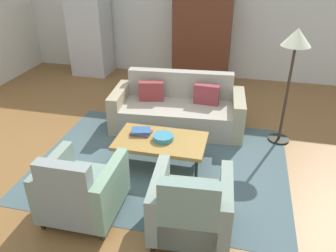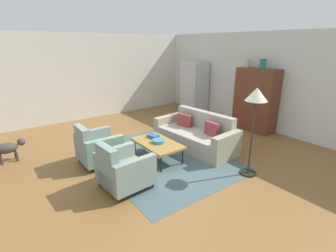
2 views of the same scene
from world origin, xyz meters
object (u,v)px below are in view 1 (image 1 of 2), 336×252
cabinet (202,39)px  floor_lamp (295,49)px  armchair_left (80,192)px  fruit_bowl (163,138)px  coffee_table (161,142)px  refrigerator (90,33)px  book_stack (141,132)px  armchair_right (190,209)px  couch (178,110)px

cabinet → floor_lamp: cabinet is taller
armchair_left → floor_lamp: (2.22, 2.23, 1.10)m
fruit_bowl → cabinet: (0.00, 3.44, 0.46)m
coffee_table → refrigerator: size_ratio=0.65×
coffee_table → fruit_bowl: (0.03, -0.00, 0.07)m
book_stack → armchair_left: bearing=-103.4°
coffee_table → fruit_bowl: fruit_bowl is taller
cabinet → armchair_left: bearing=-97.9°
book_stack → cabinet: bearing=84.3°
coffee_table → fruit_bowl: 0.08m
armchair_left → fruit_bowl: (0.63, 1.17, 0.09)m
fruit_bowl → floor_lamp: (1.59, 1.06, 1.01)m
coffee_table → armchair_right: armchair_right is taller
book_stack → cabinet: size_ratio=0.16×
armchair_left → fruit_bowl: size_ratio=3.21×
couch → cabinet: bearing=-95.6°
fruit_bowl → cabinet: 3.47m
armchair_left → armchair_right: (1.20, 0.00, 0.00)m
book_stack → armchair_right: bearing=-54.2°
armchair_right → couch: bearing=100.3°
coffee_table → refrigerator: (-2.48, 3.34, 0.56)m
couch → book_stack: bearing=70.4°
armchair_left → armchair_right: bearing=-0.3°
armchair_right → fruit_bowl: (-0.57, 1.17, 0.09)m
book_stack → refrigerator: size_ratio=0.16×
armchair_left → cabinet: bearing=81.8°
armchair_right → floor_lamp: (1.02, 2.23, 1.10)m
couch → floor_lamp: 2.00m
couch → coffee_table: bearing=85.8°
armchair_right → armchair_left: bearing=175.7°
fruit_bowl → cabinet: bearing=90.0°
cabinet → floor_lamp: size_ratio=1.05×
armchair_right → coffee_table: bearing=113.1°
coffee_table → armchair_right: size_ratio=1.36×
coffee_table → cabinet: 3.48m
armchair_right → cabinet: (-0.57, 4.61, 0.56)m
coffee_table → armchair_left: armchair_left is taller
book_stack → floor_lamp: bearing=26.8°
armchair_left → cabinet: (0.64, 4.61, 0.56)m
armchair_right → refrigerator: size_ratio=0.48×
cabinet → refrigerator: bearing=-177.6°
couch → refrigerator: (-2.47, 2.15, 0.64)m
cabinet → floor_lamp: 2.91m
fruit_bowl → armchair_left: bearing=-118.5°
coffee_table → cabinet: (0.04, 3.44, 0.53)m
coffee_table → book_stack: bearing=163.5°
book_stack → fruit_bowl: bearing=-14.9°
armchair_right → book_stack: (-0.91, 1.26, 0.09)m
refrigerator → book_stack: bearing=-56.1°
armchair_left → book_stack: armchair_left is taller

